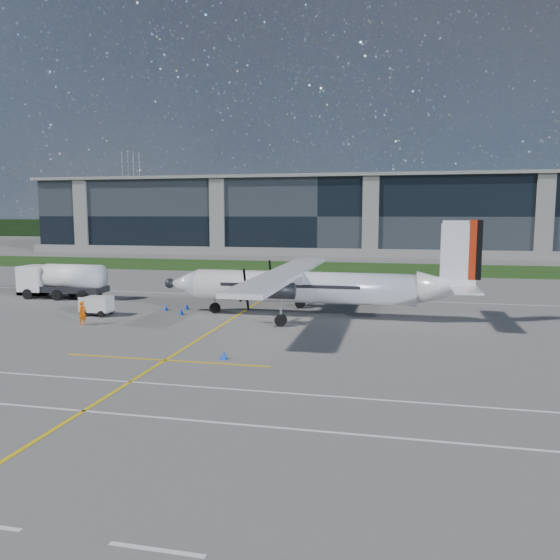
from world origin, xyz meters
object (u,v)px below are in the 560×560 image
object	(u,v)px
fuel_tanker_truck	(57,281)
ground_crew_person	(83,311)
turboprop_aircraft	(314,269)
safety_cone_portwing	(224,355)
safety_cone_nose_port	(181,312)
safety_cone_fwd	(166,307)
pylon_west	(132,194)
baggage_tug	(97,306)
safety_cone_nose_stbd	(187,306)

from	to	relation	value
fuel_tanker_truck	ground_crew_person	world-z (taller)	fuel_tanker_truck
turboprop_aircraft	safety_cone_portwing	world-z (taller)	turboprop_aircraft
safety_cone_nose_port	safety_cone_fwd	bearing A→B (deg)	142.01
turboprop_aircraft	safety_cone_fwd	bearing A→B (deg)	178.15
pylon_west	safety_cone_fwd	bearing A→B (deg)	-61.58
ground_crew_person	safety_cone_fwd	xyz separation A→B (m)	(3.42, 6.89, -0.73)
turboprop_aircraft	ground_crew_person	bearing A→B (deg)	-158.00
safety_cone_nose_port	pylon_west	bearing A→B (deg)	118.78
safety_cone_fwd	fuel_tanker_truck	bearing A→B (deg)	162.96
baggage_tug	safety_cone_nose_port	size ratio (longest dim) A/B	5.11
safety_cone_nose_stbd	turboprop_aircraft	bearing A→B (deg)	-6.21
safety_cone_nose_port	safety_cone_portwing	xyz separation A→B (m)	(7.56, -12.09, 0.00)
safety_cone_nose_port	safety_cone_portwing	world-z (taller)	same
baggage_tug	ground_crew_person	world-z (taller)	ground_crew_person
pylon_west	safety_cone_nose_port	distance (m)	163.75
safety_cone_nose_port	baggage_tug	bearing A→B (deg)	-165.17
fuel_tanker_truck	safety_cone_portwing	world-z (taller)	fuel_tanker_truck
baggage_tug	safety_cone_fwd	bearing A→B (deg)	36.83
safety_cone_nose_port	safety_cone_fwd	size ratio (longest dim) A/B	1.00
baggage_tug	safety_cone_portwing	bearing A→B (deg)	-36.44
safety_cone_nose_port	turboprop_aircraft	bearing A→B (deg)	6.44
ground_crew_person	safety_cone_nose_port	bearing A→B (deg)	-24.19
fuel_tanker_truck	safety_cone_nose_port	xyz separation A→B (m)	(14.99, -5.57, -1.40)
pylon_west	fuel_tanker_truck	size ratio (longest dim) A/B	3.41
safety_cone_fwd	safety_cone_portwing	world-z (taller)	same
baggage_tug	safety_cone_nose_stbd	size ratio (longest dim) A/B	5.11
turboprop_aircraft	ground_crew_person	distance (m)	17.54
turboprop_aircraft	ground_crew_person	xyz separation A→B (m)	(-16.05, -6.49, -2.83)
safety_cone_fwd	safety_cone_portwing	bearing A→B (deg)	-54.92
fuel_tanker_truck	pylon_west	bearing A→B (deg)	114.82
fuel_tanker_truck	safety_cone_fwd	bearing A→B (deg)	-17.04
baggage_tug	safety_cone_portwing	size ratio (longest dim) A/B	5.11
baggage_tug	safety_cone_nose_stbd	distance (m)	7.26
fuel_tanker_truck	safety_cone_nose_port	world-z (taller)	fuel_tanker_truck
pylon_west	baggage_tug	size ratio (longest dim) A/B	11.75
turboprop_aircraft	fuel_tanker_truck	distance (m)	26.04
ground_crew_person	safety_cone_nose_stbd	bearing A→B (deg)	-10.94
fuel_tanker_truck	turboprop_aircraft	bearing A→B (deg)	-9.70
pylon_west	turboprop_aircraft	size ratio (longest dim) A/B	1.18
safety_cone_nose_port	safety_cone_fwd	world-z (taller)	same
turboprop_aircraft	safety_cone_portwing	distance (m)	14.08
safety_cone_portwing	safety_cone_nose_stbd	bearing A→B (deg)	119.18
pylon_west	baggage_tug	world-z (taller)	pylon_west
safety_cone_portwing	fuel_tanker_truck	bearing A→B (deg)	141.95
baggage_tug	safety_cone_portwing	world-z (taller)	baggage_tug
fuel_tanker_truck	safety_cone_fwd	world-z (taller)	fuel_tanker_truck
turboprop_aircraft	safety_cone_fwd	size ratio (longest dim) A/B	50.82
ground_crew_person	safety_cone_fwd	bearing A→B (deg)	-4.62
turboprop_aircraft	safety_cone_nose_stbd	world-z (taller)	turboprop_aircraft
pylon_west	ground_crew_person	distance (m)	165.84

